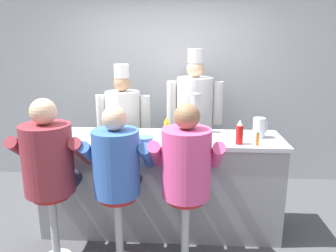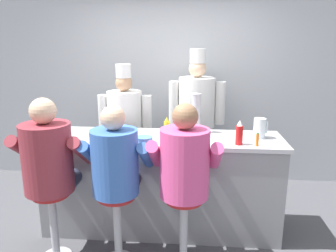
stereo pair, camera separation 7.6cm
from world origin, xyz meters
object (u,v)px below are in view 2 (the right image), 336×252
coffee_mug_white (185,139)px  cook_in_whites_near (125,127)px  hot_sauce_bottle_orange (257,140)px  ketchup_bottle_red (239,133)px  mustard_bottle_yellow (167,128)px  diner_seated_blue (116,166)px  breakfast_plate (97,139)px  water_pitcher_clear (260,128)px  cook_in_whites_far (197,114)px  diner_seated_pink (185,167)px  coffee_mug_tan (117,138)px  diner_seated_maroon (50,161)px  cup_stack_steel (196,113)px  cereal_bowl (144,140)px

coffee_mug_white → cook_in_whites_near: (-0.76, 0.92, -0.13)m
hot_sauce_bottle_orange → ketchup_bottle_red: bearing=169.1°
mustard_bottle_yellow → diner_seated_blue: (-0.39, -0.53, -0.20)m
breakfast_plate → diner_seated_blue: (0.27, -0.39, -0.12)m
water_pitcher_clear → cook_in_whites_far: size_ratio=0.11×
coffee_mug_white → diner_seated_pink: diner_seated_pink is taller
cook_in_whites_near → cook_in_whites_far: cook_in_whites_far is taller
hot_sauce_bottle_orange → water_pitcher_clear: 0.28m
breakfast_plate → cook_in_whites_far: (0.95, 1.22, -0.00)m
hot_sauce_bottle_orange → coffee_mug_tan: size_ratio=0.86×
ketchup_bottle_red → diner_seated_maroon: 1.71m
water_pitcher_clear → mustard_bottle_yellow: bearing=-175.2°
water_pitcher_clear → breakfast_plate: (-1.57, -0.22, -0.09)m
diner_seated_blue → water_pitcher_clear: bearing=25.1°
water_pitcher_clear → cup_stack_steel: cup_stack_steel is taller
coffee_mug_white → cook_in_whites_far: size_ratio=0.07×
ketchup_bottle_red → cereal_bowl: ketchup_bottle_red is taller
cereal_bowl → coffee_mug_tan: bearing=-173.6°
hot_sauce_bottle_orange → coffee_mug_tan: 1.29m
diner_seated_blue → cup_stack_steel: bearing=48.6°
breakfast_plate → diner_seated_blue: size_ratio=0.17×
diner_seated_blue → ketchup_bottle_red: bearing=19.1°
breakfast_plate → diner_seated_pink: diner_seated_pink is taller
diner_seated_blue → cook_in_whites_near: (-0.19, 1.27, 0.02)m
water_pitcher_clear → cup_stack_steel: bearing=166.4°
water_pitcher_clear → diner_seated_maroon: 1.98m
breakfast_plate → coffee_mug_white: bearing=-2.8°
breakfast_plate → diner_seated_blue: bearing=-54.8°
mustard_bottle_yellow → cup_stack_steel: cup_stack_steel is taller
mustard_bottle_yellow → cup_stack_steel: 0.38m
cup_stack_steel → mustard_bottle_yellow: bearing=-141.0°
ketchup_bottle_red → diner_seated_maroon: diner_seated_maroon is taller
coffee_mug_tan → diner_seated_blue: bearing=-78.7°
ketchup_bottle_red → diner_seated_blue: bearing=-160.9°
diner_seated_pink → cook_in_whites_far: (0.10, 1.61, 0.10)m
coffee_mug_white → diner_seated_pink: bearing=-87.6°
breakfast_plate → cook_in_whites_near: cook_in_whites_near is taller
cereal_bowl → coffee_mug_white: coffee_mug_white is taller
breakfast_plate → diner_seated_maroon: bearing=-128.9°
mustard_bottle_yellow → water_pitcher_clear: size_ratio=1.07×
diner_seated_maroon → diner_seated_blue: size_ratio=1.04×
cook_in_whites_near → hot_sauce_bottle_orange: bearing=-33.2°
hot_sauce_bottle_orange → diner_seated_maroon: (-1.81, -0.34, -0.14)m
cereal_bowl → cook_in_whites_near: size_ratio=0.10×
diner_seated_maroon → cook_in_whites_near: (0.39, 1.27, -0.01)m
mustard_bottle_yellow → diner_seated_blue: diner_seated_blue is taller
water_pitcher_clear → diner_seated_blue: diner_seated_blue is taller
ketchup_bottle_red → cook_in_whites_far: (-0.39, 1.24, -0.10)m
coffee_mug_white → hot_sauce_bottle_orange: bearing=-0.5°
cereal_bowl → diner_seated_pink: diner_seated_pink is taller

